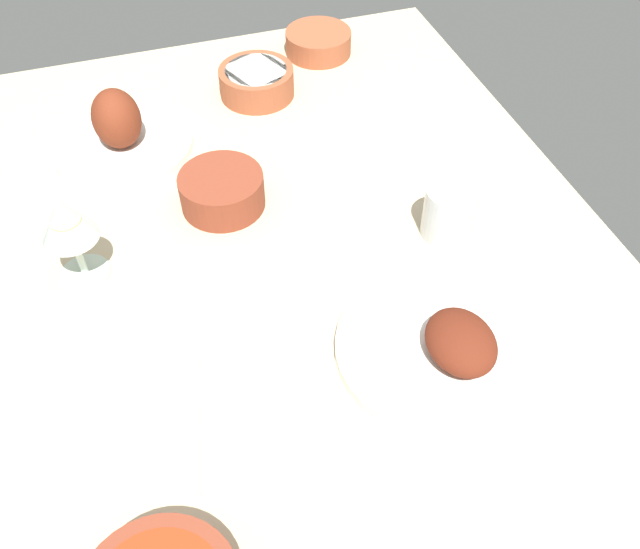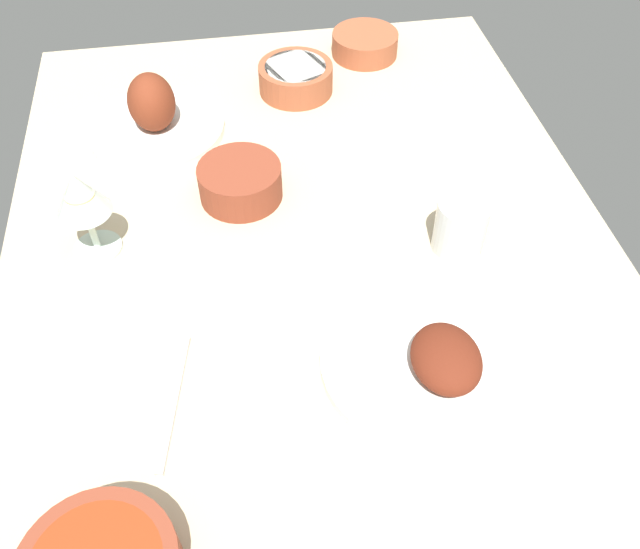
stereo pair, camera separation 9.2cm
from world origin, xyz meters
TOP-DOWN VIEW (x-y plane):
  - dining_table at (0.00, 0.00)cm, footprint 140.00×90.00cm
  - plate_center_main at (-39.24, -22.23)cm, footprint 23.36×23.36cm
  - plate_far_side at (16.13, 10.82)cm, footprint 24.97×24.97cm
  - bowl_soup at (-20.31, -9.19)cm, footprint 13.01×13.01cm
  - bowl_cream at (-48.08, 3.47)cm, footprint 13.69×13.69cm
  - bowl_onions at (-58.56, 18.80)cm, footprint 13.00×13.00cm
  - wine_glass at (-12.11, -31.00)cm, footprint 7.60×7.60cm
  - water_tumbler at (-4.04, 21.07)cm, footprint 7.52×7.52cm
  - fork_loose at (15.94, -20.55)cm, footprint 18.52×4.54cm

SIDE VIEW (x-z plane):
  - dining_table at x=0.00cm, z-range 0.00..4.00cm
  - fork_loose at x=15.94cm, z-range 4.00..4.80cm
  - plate_far_side at x=16.13cm, z-range 2.54..9.02cm
  - bowl_onions at x=-58.56cm, z-range 4.23..8.75cm
  - bowl_cream at x=-48.08cm, z-range 4.24..9.46cm
  - bowl_soup at x=-20.31cm, z-range 4.25..9.84cm
  - plate_center_main at x=-39.24cm, z-range 1.72..12.77cm
  - water_tumbler at x=-4.04cm, z-range 4.00..12.20cm
  - wine_glass at x=-12.11cm, z-range 6.93..20.93cm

